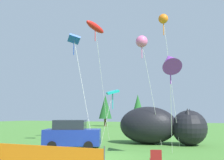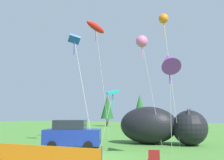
# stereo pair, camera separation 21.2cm
# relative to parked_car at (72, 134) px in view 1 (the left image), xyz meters

# --- Properties ---
(ground_plane) EXTENTS (120.00, 120.00, 0.00)m
(ground_plane) POSITION_rel_parked_car_xyz_m (2.93, -2.58, -0.96)
(ground_plane) COLOR #477F33
(parked_car) EXTENTS (4.23, 3.15, 1.96)m
(parked_car) POSITION_rel_parked_car_xyz_m (0.00, 0.00, 0.00)
(parked_car) COLOR navy
(parked_car) RESTS_ON ground
(folding_chair) EXTENTS (0.62, 0.62, 0.90)m
(folding_chair) POSITION_rel_parked_car_xyz_m (6.95, -4.40, -0.42)
(folding_chair) COLOR maroon
(folding_chair) RESTS_ON ground
(inflatable_cat) EXTENTS (6.91, 3.34, 2.95)m
(inflatable_cat) POSITION_rel_parked_car_xyz_m (4.94, 4.93, 0.40)
(inflatable_cat) COLOR black
(inflatable_cat) RESTS_ON ground
(safety_fence) EXTENTS (8.85, 0.48, 1.15)m
(safety_fence) POSITION_rel_parked_car_xyz_m (1.00, -6.33, -0.44)
(safety_fence) COLOR orange
(safety_fence) RESTS_ON ground
(kite_orange_flower) EXTENTS (1.15, 1.15, 10.03)m
(kite_orange_flower) POSITION_rel_parked_car_xyz_m (5.79, 3.54, 8.62)
(kite_orange_flower) COLOR silver
(kite_orange_flower) RESTS_ON ground
(kite_teal_diamond) EXTENTS (1.37, 1.24, 4.28)m
(kite_teal_diamond) POSITION_rel_parked_car_xyz_m (1.95, 2.52, 3.01)
(kite_teal_diamond) COLOR silver
(kite_teal_diamond) RESTS_ON ground
(kite_purple_delta) EXTENTS (1.62, 2.88, 6.12)m
(kite_purple_delta) POSITION_rel_parked_car_xyz_m (7.06, -1.14, 4.32)
(kite_purple_delta) COLOR silver
(kite_purple_delta) RESTS_ON ground
(kite_red_lizard) EXTENTS (1.35, 3.01, 10.75)m
(kite_red_lizard) POSITION_rel_parked_car_xyz_m (-0.52, 4.26, 9.14)
(kite_red_lizard) COLOR silver
(kite_red_lizard) RESTS_ON ground
(kite_blue_box) EXTENTS (3.22, 1.88, 8.68)m
(kite_blue_box) POSITION_rel_parked_car_xyz_m (-0.98, 1.55, 7.19)
(kite_blue_box) COLOR silver
(kite_blue_box) RESTS_ON ground
(kite_pink_octopus) EXTENTS (1.45, 1.93, 8.29)m
(kite_pink_octopus) POSITION_rel_parked_car_xyz_m (4.24, 2.82, 6.85)
(kite_pink_octopus) COLOR silver
(kite_pink_octopus) RESTS_ON ground
(horizon_tree_east) EXTENTS (2.64, 2.64, 6.31)m
(horizon_tree_east) POSITION_rel_parked_car_xyz_m (-6.01, 33.33, 2.91)
(horizon_tree_east) COLOR brown
(horizon_tree_east) RESTS_ON ground
(horizon_tree_west) EXTENTS (2.57, 2.57, 6.14)m
(horizon_tree_west) POSITION_rel_parked_car_xyz_m (-11.78, 30.20, 2.81)
(horizon_tree_west) COLOR brown
(horizon_tree_west) RESTS_ON ground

